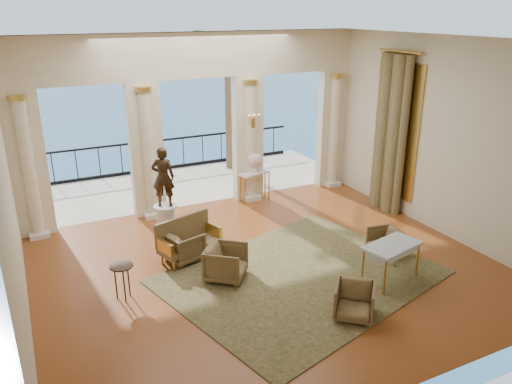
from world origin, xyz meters
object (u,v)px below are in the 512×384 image
settee (187,238)px  side_table (122,270)px  pedestal (167,227)px  armchair_c (385,241)px  armchair_d (184,245)px  armchair_a (226,261)px  statue (163,177)px  game_table (392,248)px  armchair_b (355,300)px  console_table (255,177)px

settee → side_table: (-1.59, -1.04, 0.15)m
settee → pedestal: size_ratio=1.46×
armchair_c → armchair_d: bearing=-102.7°
armchair_a → side_table: bearing=124.5°
settee → statue: (-0.26, 0.66, 1.21)m
game_table → side_table: (-4.82, 1.64, -0.11)m
armchair_d → side_table: (-1.48, -0.95, 0.24)m
armchair_c → armchair_d: (-3.99, 1.65, 0.04)m
armchair_a → pedestal: pedestal is taller
armchair_d → side_table: armchair_d is taller
settee → armchair_d: bearing=-155.2°
armchair_b → armchair_c: size_ratio=1.07×
armchair_b → settee: settee is taller
armchair_a → armchair_d: bearing=63.0°
armchair_a → armchair_c: armchair_a is taller
armchair_b → statue: statue is taller
statue → settee: bearing=135.1°
pedestal → side_table: size_ratio=1.45×
settee → console_table: (2.77, 2.41, 0.23)m
armchair_b → console_table: console_table is taller
statue → game_table: bearing=160.0°
pedestal → armchair_d: bearing=-78.8°
armchair_a → console_table: bearing=5.4°
armchair_d → console_table: size_ratio=0.78×
pedestal → console_table: bearing=30.1°
game_table → settee: bearing=127.0°
armchair_a → pedestal: size_ratio=0.76×
armchair_b → pedestal: bearing=158.5°
armchair_d → console_table: console_table is taller
armchair_b → armchair_d: (-1.96, 3.28, 0.01)m
armchair_d → armchair_a: bearing=-171.6°
armchair_d → statue: (-0.15, 0.75, 1.30)m
game_table → side_table: bearing=148.0°
game_table → console_table: bearing=82.0°
pedestal → statue: statue is taller
armchair_b → armchair_d: armchair_d is taller
game_table → statue: size_ratio=0.96×
armchair_c → console_table: console_table is taller
settee → pedestal: 0.71m
armchair_a → armchair_d: size_ratio=1.07×
armchair_a → armchair_c: bearing=-60.2°
game_table → side_table: 5.09m
side_table → console_table: bearing=38.4°
console_table → settee: bearing=-153.5°
armchair_b → armchair_c: 2.60m
armchair_d → pedestal: bearing=-4.5°
game_table → pedestal: pedestal is taller
armchair_d → pedestal: size_ratio=0.71×
armchair_c → pedestal: size_ratio=0.64×
armchair_d → side_table: size_ratio=1.03×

